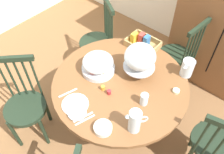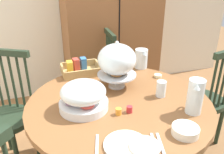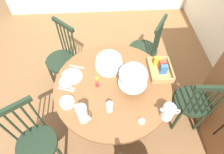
% 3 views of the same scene
% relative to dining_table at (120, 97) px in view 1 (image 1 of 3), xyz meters
% --- Properties ---
extents(ground_plane, '(10.00, 10.00, 0.00)m').
position_rel_dining_table_xyz_m(ground_plane, '(-0.00, -0.13, -0.53)').
color(ground_plane, brown).
extents(dining_table, '(1.20, 1.20, 0.74)m').
position_rel_dining_table_xyz_m(dining_table, '(0.00, 0.00, 0.00)').
color(dining_table, brown).
rests_on(dining_table, ground_plane).
extents(windsor_chair_near_window, '(0.40, 0.40, 0.97)m').
position_rel_dining_table_xyz_m(windsor_chair_near_window, '(0.10, 0.90, -0.07)').
color(windsor_chair_near_window, '#1E2D1E').
rests_on(windsor_chair_near_window, ground_plane).
extents(windsor_chair_by_cabinet, '(0.46, 0.46, 0.97)m').
position_rel_dining_table_xyz_m(windsor_chair_by_cabinet, '(-0.75, 0.49, -0.07)').
color(windsor_chair_by_cabinet, '#1E2D1E').
rests_on(windsor_chair_by_cabinet, ground_plane).
extents(windsor_chair_facing_door, '(0.47, 0.47, 0.97)m').
position_rel_dining_table_xyz_m(windsor_chair_facing_door, '(-0.65, -0.63, -0.07)').
color(windsor_chair_facing_door, '#1E2D1E').
rests_on(windsor_chair_facing_door, ground_plane).
extents(windsor_chair_host_seat, '(0.42, 0.41, 0.97)m').
position_rel_dining_table_xyz_m(windsor_chair_host_seat, '(0.88, 0.18, -0.07)').
color(windsor_chair_host_seat, '#1E2D1E').
rests_on(windsor_chair_host_seat, ground_plane).
extents(pastry_stand_with_dome, '(0.28, 0.28, 0.34)m').
position_rel_dining_table_xyz_m(pastry_stand_with_dome, '(0.05, 0.19, 0.41)').
color(pastry_stand_with_dome, silver).
rests_on(pastry_stand_with_dome, dining_table).
extents(fruit_platter_covered, '(0.30, 0.30, 0.18)m').
position_rel_dining_table_xyz_m(fruit_platter_covered, '(-0.24, -0.02, 0.30)').
color(fruit_platter_covered, silver).
rests_on(fruit_platter_covered, dining_table).
extents(orange_juice_pitcher, '(0.13, 0.15, 0.21)m').
position_rel_dining_table_xyz_m(orange_juice_pitcher, '(0.36, -0.28, 0.31)').
color(orange_juice_pitcher, silver).
rests_on(orange_juice_pitcher, dining_table).
extents(milk_pitcher, '(0.11, 0.19, 0.17)m').
position_rel_dining_table_xyz_m(milk_pitcher, '(0.38, 0.46, 0.29)').
color(milk_pitcher, silver).
rests_on(milk_pitcher, dining_table).
extents(cereal_basket, '(0.32, 0.24, 0.12)m').
position_rel_dining_table_xyz_m(cereal_basket, '(-0.15, 0.52, 0.25)').
color(cereal_basket, tan).
rests_on(cereal_basket, dining_table).
extents(china_plate_large, '(0.22, 0.22, 0.01)m').
position_rel_dining_table_xyz_m(china_plate_large, '(-0.13, -0.42, 0.22)').
color(china_plate_large, white).
rests_on(china_plate_large, dining_table).
extents(china_plate_small, '(0.15, 0.15, 0.01)m').
position_rel_dining_table_xyz_m(china_plate_small, '(-0.05, -0.47, 0.23)').
color(china_plate_small, white).
rests_on(china_plate_small, china_plate_large).
extents(cereal_bowl, '(0.14, 0.14, 0.04)m').
position_rel_dining_table_xyz_m(cereal_bowl, '(0.19, -0.44, 0.24)').
color(cereal_bowl, white).
rests_on(cereal_bowl, dining_table).
extents(drinking_glass, '(0.06, 0.06, 0.11)m').
position_rel_dining_table_xyz_m(drinking_glass, '(0.28, -0.04, 0.27)').
color(drinking_glass, silver).
rests_on(drinking_glass, dining_table).
extents(butter_dish, '(0.06, 0.06, 0.02)m').
position_rel_dining_table_xyz_m(butter_dish, '(0.42, 0.23, 0.22)').
color(butter_dish, beige).
rests_on(butter_dish, dining_table).
extents(jam_jar_strawberry, '(0.04, 0.04, 0.04)m').
position_rel_dining_table_xyz_m(jam_jar_strawberry, '(0.00, -0.16, 0.23)').
color(jam_jar_strawberry, '#B7282D').
rests_on(jam_jar_strawberry, dining_table).
extents(jam_jar_apricot, '(0.04, 0.04, 0.04)m').
position_rel_dining_table_xyz_m(jam_jar_apricot, '(-0.07, -0.16, 0.23)').
color(jam_jar_apricot, orange).
rests_on(jam_jar_apricot, dining_table).
extents(table_knife, '(0.06, 0.17, 0.01)m').
position_rel_dining_table_xyz_m(table_knife, '(0.00, -0.46, 0.22)').
color(table_knife, silver).
rests_on(table_knife, dining_table).
extents(dinner_fork, '(0.06, 0.17, 0.01)m').
position_rel_dining_table_xyz_m(dinner_fork, '(0.03, -0.47, 0.22)').
color(dinner_fork, silver).
rests_on(dinner_fork, dining_table).
extents(soup_spoon, '(0.06, 0.17, 0.01)m').
position_rel_dining_table_xyz_m(soup_spoon, '(-0.26, -0.38, 0.22)').
color(soup_spoon, silver).
rests_on(soup_spoon, dining_table).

